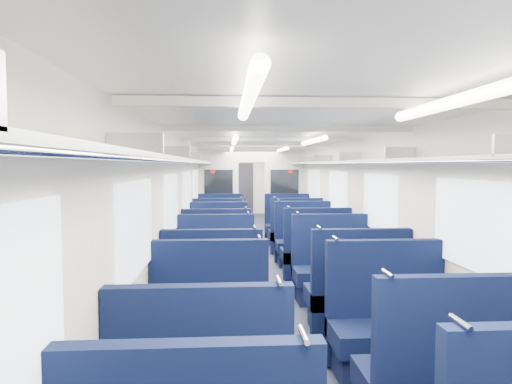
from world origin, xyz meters
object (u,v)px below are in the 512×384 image
seat_9 (357,298)px  seat_17 (295,235)px  seat_13 (315,256)px  seat_7 (389,332)px  seat_15 (304,245)px  seat_16 (219,236)px  seat_12 (217,258)px  seat_19 (288,228)px  bulkhead (252,191)px  seat_10 (215,274)px  seat_6 (209,332)px  seat_11 (332,273)px  seat_18 (220,228)px  seat_8 (213,299)px  seat_14 (218,246)px  end_door (244,188)px

seat_9 → seat_17: 4.68m
seat_13 → seat_7: bearing=-90.0°
seat_15 → seat_16: same height
seat_7 → seat_17: 5.74m
seat_12 → seat_19: same height
bulkhead → seat_16: bulkhead is taller
seat_10 → seat_16: size_ratio=1.00×
seat_10 → seat_9: bearing=-37.5°
bulkhead → seat_6: bearing=-96.0°
bulkhead → seat_11: (0.83, -5.74, -0.85)m
seat_9 → seat_13: 2.44m
seat_18 → seat_16: bearing=-90.0°
seat_13 → seat_8: bearing=-124.9°
seat_19 → seat_18: bearing=175.6°
seat_9 → seat_19: bearing=90.0°
seat_6 → seat_19: (1.66, 6.77, 0.00)m
seat_14 → seat_18: bearing=90.0°
seat_9 → seat_11: 1.21m
seat_6 → seat_7: 1.66m
seat_16 → seat_13: bearing=-53.9°
seat_13 → seat_16: 2.81m
end_door → seat_16: (-0.83, -7.99, -0.62)m
seat_8 → seat_9: size_ratio=1.00×
seat_11 → seat_19: (0.00, 4.62, 0.00)m
seat_15 → seat_16: bearing=144.5°
end_door → seat_19: bearing=-83.1°
bulkhead → seat_9: size_ratio=2.24×
bulkhead → seat_10: (-0.83, -5.67, -0.85)m
seat_12 → seat_19: (1.66, 3.44, 0.00)m
seat_10 → seat_14: (0.00, 2.17, 0.00)m
seat_13 → seat_17: size_ratio=1.00×
seat_13 → seat_18: same height
seat_7 → seat_14: (-1.66, 4.50, 0.00)m
bulkhead → seat_9: (0.83, -6.94, -0.85)m
seat_10 → seat_13: (1.66, 1.17, 0.00)m
end_door → bulkhead: 5.77m
seat_7 → seat_18: (-1.66, 7.01, 0.00)m
seat_7 → seat_18: same height
seat_9 → seat_16: size_ratio=1.00×
bulkhead → seat_17: (0.83, -2.26, -0.85)m
seat_16 → seat_10: bearing=-90.0°
seat_8 → bulkhead: bearing=83.1°
seat_6 → seat_12: bearing=90.0°
seat_18 → seat_19: (1.66, -0.13, 0.00)m
seat_7 → seat_18: size_ratio=1.00×
seat_13 → seat_17: 2.24m
seat_7 → seat_15: 4.59m
end_door → seat_10: (-0.83, -11.43, -0.62)m
seat_8 → seat_14: same height
seat_14 → seat_16: (0.00, 1.27, 0.00)m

